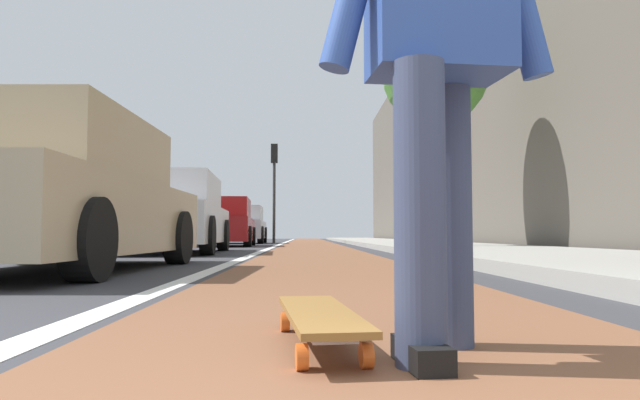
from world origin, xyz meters
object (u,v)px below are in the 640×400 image
object	(u,v)px
skater_person	(437,37)
parked_car_end	(240,225)
parked_car_mid	(172,215)
parked_car_far	(222,224)
traffic_light	(274,174)
parked_car_near	(52,198)
street_tree_mid	(435,75)
skateboard	(319,317)

from	to	relation	value
skater_person	parked_car_end	distance (m)	21.90
skater_person	parked_car_end	size ratio (longest dim) A/B	0.40
skater_person	parked_car_mid	distance (m)	9.94
parked_car_far	traffic_light	bearing A→B (deg)	-11.15
parked_car_near	traffic_light	size ratio (longest dim) A/B	1.03
parked_car_near	parked_car_far	bearing A→B (deg)	0.63
parked_car_far	street_tree_mid	size ratio (longest dim) A/B	0.82
parked_car_near	street_tree_mid	size ratio (longest dim) A/B	0.85
parked_car_mid	street_tree_mid	world-z (taller)	street_tree_mid
skateboard	skater_person	size ratio (longest dim) A/B	0.52
street_tree_mid	parked_car_far	bearing A→B (deg)	45.21
parked_car_mid	parked_car_far	distance (m)	6.58
parked_car_near	parked_car_far	size ratio (longest dim) A/B	1.05
skateboard	traffic_light	distance (m)	22.54
parked_car_mid	parked_car_far	world-z (taller)	parked_car_mid
skateboard	traffic_light	bearing A→B (deg)	3.48
skater_person	street_tree_mid	size ratio (longest dim) A/B	0.32
skateboard	parked_car_mid	world-z (taller)	parked_car_mid
skateboard	skater_person	xyz separation A→B (m)	(-0.15, -0.35, 0.84)
skateboard	skater_person	distance (m)	0.92
parked_car_mid	parked_car_end	xyz separation A→B (m)	(12.21, 0.04, -0.00)
traffic_light	street_tree_mid	distance (m)	12.55
parked_car_end	traffic_light	distance (m)	2.65
parked_car_near	street_tree_mid	xyz separation A→B (m)	(6.76, -5.29, 3.15)
parked_car_end	skater_person	bearing A→B (deg)	-172.08
traffic_light	parked_car_mid	bearing A→B (deg)	174.41
parked_car_mid	street_tree_mid	size ratio (longest dim) A/B	0.91
parked_car_near	street_tree_mid	world-z (taller)	street_tree_mid
parked_car_far	street_tree_mid	distance (m)	8.27
skateboard	parked_car_mid	xyz separation A→B (m)	(9.33, 2.63, 0.64)
parked_car_near	parked_car_mid	xyz separation A→B (m)	(5.56, 0.14, 0.02)
skateboard	parked_car_end	size ratio (longest dim) A/B	0.21
street_tree_mid	parked_car_near	bearing A→B (deg)	141.94
parked_car_mid	parked_car_far	bearing A→B (deg)	-0.07
skateboard	parked_car_end	world-z (taller)	parked_car_end
parked_car_near	parked_car_far	distance (m)	12.14
skater_person	street_tree_mid	distance (m)	11.34
parked_car_end	traffic_light	xyz separation A→B (m)	(0.78, -1.32, 2.17)
street_tree_mid	parked_car_end	bearing A→B (deg)	26.45
parked_car_mid	skateboard	bearing A→B (deg)	-164.27
parked_car_near	parked_car_far	xyz separation A→B (m)	(12.14, 0.13, -0.01)
skater_person	parked_car_far	bearing A→B (deg)	10.46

